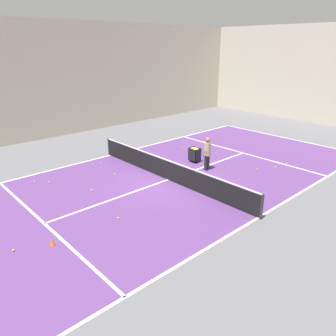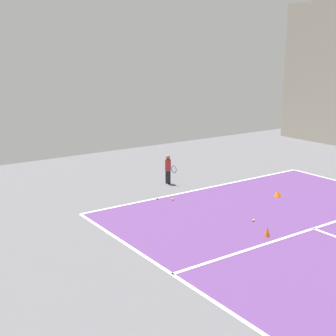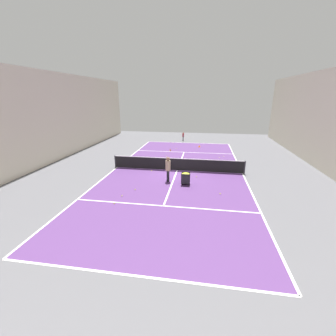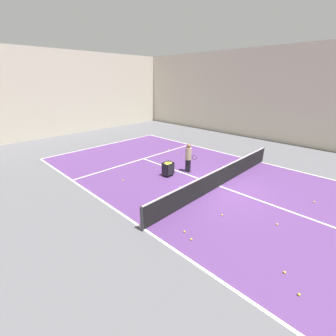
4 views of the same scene
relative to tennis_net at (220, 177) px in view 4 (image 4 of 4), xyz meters
name	(u,v)px [view 4 (image 4 of 4)]	position (x,y,z in m)	size (l,w,h in m)	color
ground_plane	(219,186)	(0.00, 0.00, -0.51)	(37.64, 37.64, 0.00)	#5B5B60
court_playing_area	(219,186)	(0.00, 0.00, -0.51)	(9.82, 21.71, 0.00)	#563370
line_baseline_far	(105,145)	(0.00, 10.86, -0.51)	(9.82, 0.10, 0.00)	white
line_sideline_left	(144,229)	(-4.91, 0.00, -0.51)	(0.10, 21.71, 0.00)	white
line_sideline_right	(261,162)	(4.91, 0.00, -0.51)	(0.10, 21.71, 0.00)	white
line_service_far	(143,159)	(0.00, 5.97, -0.51)	(9.82, 0.10, 0.00)	white
line_centre_service	(219,186)	(0.00, 0.00, -0.51)	(0.10, 11.94, 0.00)	white
hall_enclosure_right	(302,97)	(10.95, 0.00, 3.24)	(0.15, 33.94, 7.50)	beige
hall_enclosure_far	(67,94)	(0.00, 16.90, 3.24)	(21.75, 0.15, 7.50)	beige
tennis_net	(220,177)	(0.00, 0.00, 0.00)	(10.12, 0.10, 0.99)	#2D2D33
coach_at_net	(188,156)	(0.34, 2.35, 0.46)	(0.41, 0.67, 1.69)	black
ball_cart	(168,167)	(-0.89, 2.76, 0.04)	(0.55, 0.45, 0.80)	black
tennis_ball_0	(314,202)	(1.48, -3.84, -0.47)	(0.07, 0.07, 0.07)	yellow
tennis_ball_1	(222,215)	(-2.21, -1.52, -0.47)	(0.07, 0.07, 0.07)	yellow
tennis_ball_3	(169,150)	(2.65, 6.16, -0.47)	(0.07, 0.07, 0.07)	yellow
tennis_ball_4	(178,152)	(2.58, 5.19, -0.47)	(0.07, 0.07, 0.07)	yellow
tennis_ball_6	(277,224)	(-1.32, -3.29, -0.47)	(0.07, 0.07, 0.07)	yellow
tennis_ball_7	(180,187)	(-1.54, 1.29, -0.47)	(0.07, 0.07, 0.07)	yellow
tennis_ball_8	(184,157)	(2.09, 4.19, -0.47)	(0.07, 0.07, 0.07)	yellow
tennis_ball_9	(191,239)	(-4.18, -1.56, -0.47)	(0.07, 0.07, 0.07)	yellow
tennis_ball_10	(123,180)	(-3.03, 3.99, -0.47)	(0.07, 0.07, 0.07)	yellow
tennis_ball_11	(184,232)	(-4.03, -1.14, -0.47)	(0.07, 0.07, 0.07)	yellow
tennis_ball_12	(231,172)	(1.91, 0.48, -0.47)	(0.07, 0.07, 0.07)	yellow
tennis_ball_13	(285,272)	(-3.44, -4.28, -0.47)	(0.07, 0.07, 0.07)	yellow
tennis_ball_14	(299,294)	(-3.92, -4.78, -0.47)	(0.07, 0.07, 0.07)	yellow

